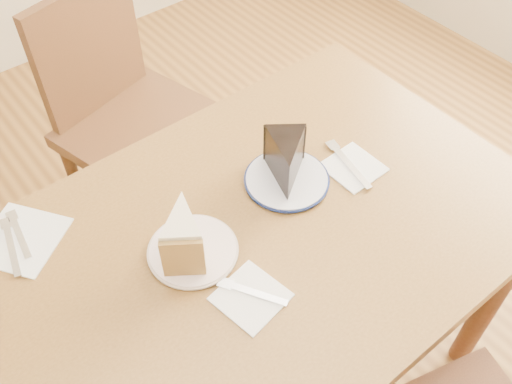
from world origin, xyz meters
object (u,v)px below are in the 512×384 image
object	(u,v)px
plate_cream	(193,251)
carrot_cake	(184,233)
plate_navy	(287,180)
chocolate_cake	(286,164)
chair_far	(133,118)
table	(262,256)

from	to	relation	value
plate_cream	carrot_cake	distance (m)	0.06
plate_navy	carrot_cake	xyz separation A→B (m)	(-0.29, -0.02, 0.06)
chocolate_cake	plate_navy	bearing A→B (deg)	-142.92
chocolate_cake	chair_far	bearing A→B (deg)	-49.35
chair_far	table	bearing A→B (deg)	69.43
table	plate_navy	world-z (taller)	plate_navy
chair_far	plate_navy	world-z (taller)	chair_far
table	plate_cream	distance (m)	0.19
chair_far	chocolate_cake	xyz separation A→B (m)	(0.05, -0.68, 0.31)
plate_cream	carrot_cake	xyz separation A→B (m)	(-0.01, 0.01, 0.06)
table	chocolate_cake	size ratio (longest dim) A/B	9.21
carrot_cake	plate_cream	bearing A→B (deg)	-13.44
table	plate_navy	bearing A→B (deg)	29.20
plate_cream	chair_far	bearing A→B (deg)	72.26
chocolate_cake	table	bearing A→B (deg)	66.43
chair_far	plate_cream	bearing A→B (deg)	57.46
table	chocolate_cake	distance (m)	0.21
plate_cream	chocolate_cake	size ratio (longest dim) A/B	1.38
plate_navy	chair_far	bearing A→B (deg)	94.46
plate_cream	carrot_cake	world-z (taller)	carrot_cake
plate_navy	carrot_cake	bearing A→B (deg)	-176.01
plate_navy	carrot_cake	size ratio (longest dim) A/B	1.67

